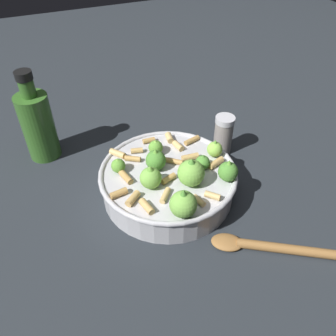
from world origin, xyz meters
TOP-DOWN VIEW (x-y plane):
  - ground_plane at (0.00, 0.00)m, footprint 2.40×2.40m
  - cooking_pan at (-0.00, -0.00)m, footprint 0.25×0.25m
  - pepper_shaker at (0.07, -0.16)m, footprint 0.04×0.04m
  - olive_oil_bottle at (0.21, 0.20)m, footprint 0.07×0.07m
  - wooden_spoon at (-0.18, -0.10)m, footprint 0.13×0.19m

SIDE VIEW (x-z plane):
  - ground_plane at x=0.00m, z-range 0.00..0.00m
  - wooden_spoon at x=-0.18m, z-range 0.00..0.02m
  - cooking_pan at x=0.00m, z-range -0.02..0.09m
  - pepper_shaker at x=0.07m, z-range 0.00..0.09m
  - olive_oil_bottle at x=0.21m, z-range -0.02..0.17m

